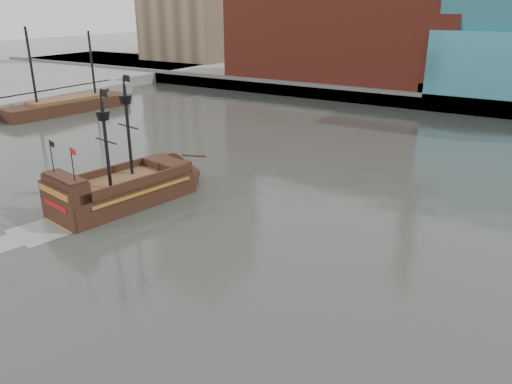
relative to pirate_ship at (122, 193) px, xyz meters
The scene contains 6 objects.
ground 18.88m from the pirate_ship, 30.49° to the right, with size 400.00×400.00×0.00m, color #242722.
promenade_far 84.02m from the pirate_ship, 78.85° to the left, with size 220.00×60.00×2.00m, color slate.
seawall 55.37m from the pirate_ship, 72.94° to the left, with size 220.00×1.00×2.60m, color #4C4C49.
pier 46.49m from the pirate_ship, 153.92° to the left, with size 6.00×40.00×2.00m, color slate.
pirate_ship is the anchor object (origin of this frame).
docked_vessel 41.40m from the pirate_ship, 146.72° to the left, with size 7.11×20.02×13.32m.
Camera 1 is at (13.58, -17.63, 15.91)m, focal length 35.00 mm.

